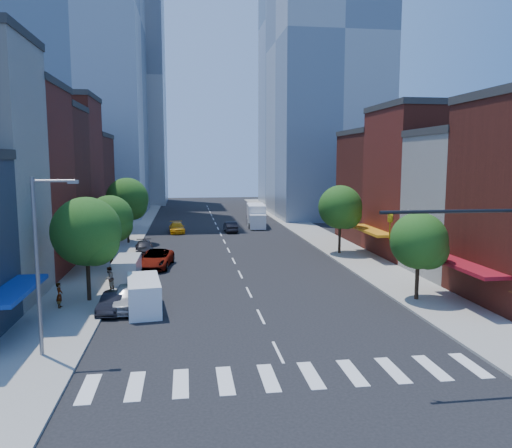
{
  "coord_description": "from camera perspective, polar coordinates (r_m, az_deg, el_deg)",
  "views": [
    {
      "loc": [
        -4.64,
        -24.55,
        9.95
      ],
      "look_at": [
        0.78,
        13.71,
        5.0
      ],
      "focal_mm": 35.0,
      "sensor_mm": 36.0,
      "label": 1
    }
  ],
  "objects": [
    {
      "name": "bldg_right_3",
      "position": [
        64.01,
        15.59,
        3.94
      ],
      "size": [
        12.0,
        10.0,
        13.0
      ],
      "primitive_type": "cube",
      "color": "#4C1A13",
      "rests_on": "ground"
    },
    {
      "name": "tree_left_near",
      "position": [
        36.46,
        -18.59,
        -1.1
      ],
      "size": [
        4.8,
        4.8,
        7.3
      ],
      "color": "black",
      "rests_on": "sidewalk_left"
    },
    {
      "name": "bldg_right_2",
      "position": [
        54.96,
        19.81,
        4.32
      ],
      "size": [
        12.0,
        10.0,
        15.0
      ],
      "primitive_type": "cube",
      "color": "maroon",
      "rests_on": "ground"
    },
    {
      "name": "tree_right_far",
      "position": [
        53.28,
        9.78,
        1.72
      ],
      "size": [
        4.6,
        4.6,
        7.2
      ],
      "color": "black",
      "rests_on": "sidewalk_right"
    },
    {
      "name": "sidewalk_right",
      "position": [
        67.51,
        6.73,
        -1.16
      ],
      "size": [
        5.0,
        120.0,
        0.15
      ],
      "primitive_type": "cube",
      "color": "gray",
      "rests_on": "ground"
    },
    {
      "name": "parked_car_front",
      "position": [
        34.89,
        -14.42,
        -8.1
      ],
      "size": [
        2.08,
        4.89,
        1.65
      ],
      "primitive_type": "imported",
      "rotation": [
        0.0,
        0.0,
        0.03
      ],
      "color": "silver",
      "rests_on": "ground"
    },
    {
      "name": "tower_far_e",
      "position": [
        117.15,
        6.86,
        22.12
      ],
      "size": [
        22.0,
        22.0,
        80.0
      ],
      "primitive_type": "cube",
      "color": "#8C99A8",
      "rests_on": "ground"
    },
    {
      "name": "traffic_car_oncoming",
      "position": [
        69.56,
        -2.94,
        -0.33
      ],
      "size": [
        1.74,
        4.48,
        1.45
      ],
      "primitive_type": "imported",
      "rotation": [
        0.0,
        0.0,
        3.19
      ],
      "color": "black",
      "rests_on": "ground"
    },
    {
      "name": "bldg_left_5",
      "position": [
        73.48,
        -20.98,
        4.13
      ],
      "size": [
        12.0,
        10.0,
        13.0
      ],
      "primitive_type": "cube",
      "color": "#4C1A13",
      "rests_on": "ground"
    },
    {
      "name": "tower_nw",
      "position": [
        99.34,
        -19.25,
        21.52
      ],
      "size": [
        20.0,
        22.0,
        70.0
      ],
      "primitive_type": "cube",
      "color": "#8C99A8",
      "rests_on": "ground"
    },
    {
      "name": "parked_car_third",
      "position": [
        47.48,
        -11.4,
        -3.93
      ],
      "size": [
        3.52,
        6.25,
        1.65
      ],
      "primitive_type": "imported",
      "rotation": [
        0.0,
        0.0,
        -0.14
      ],
      "color": "#999999",
      "rests_on": "ground"
    },
    {
      "name": "cargo_van_far",
      "position": [
        42.45,
        -14.52,
        -5.1
      ],
      "size": [
        1.99,
        4.77,
        2.03
      ],
      "rotation": [
        0.0,
        0.0,
        -0.01
      ],
      "color": "silver",
      "rests_on": "ground"
    },
    {
      "name": "pedestrian_far",
      "position": [
        39.66,
        -16.44,
        -5.99
      ],
      "size": [
        0.95,
        1.05,
        1.78
      ],
      "primitive_type": "imported",
      "rotation": [
        0.0,
        0.0,
        -1.95
      ],
      "color": "#999999",
      "rests_on": "sidewalk_left"
    },
    {
      "name": "tree_left_mid",
      "position": [
        47.27,
        -16.17,
        0.42
      ],
      "size": [
        4.2,
        4.2,
        6.65
      ],
      "color": "black",
      "rests_on": "sidewalk_left"
    },
    {
      "name": "crosswalk",
      "position": [
        24.19,
        3.89,
        -17.0
      ],
      "size": [
        19.0,
        3.0,
        0.01
      ],
      "primitive_type": "cube",
      "color": "silver",
      "rests_on": "ground"
    },
    {
      "name": "ground",
      "position": [
        26.89,
        2.53,
        -14.42
      ],
      "size": [
        220.0,
        220.0,
        0.0
      ],
      "primitive_type": "plane",
      "color": "black",
      "rests_on": "ground"
    },
    {
      "name": "bldg_left_3",
      "position": [
        56.05,
        -25.1,
        4.11
      ],
      "size": [
        12.0,
        8.0,
        15.0
      ],
      "primitive_type": "cube",
      "color": "#4C1A13",
      "rests_on": "ground"
    },
    {
      "name": "parked_car_rear",
      "position": [
        54.71,
        -12.64,
        -2.64
      ],
      "size": [
        2.33,
        4.78,
        1.34
      ],
      "primitive_type": "imported",
      "rotation": [
        0.0,
        0.0,
        0.1
      ],
      "color": "black",
      "rests_on": "ground"
    },
    {
      "name": "tree_left_far",
      "position": [
        61.03,
        -14.37,
        2.61
      ],
      "size": [
        5.0,
        5.0,
        7.75
      ],
      "color": "black",
      "rests_on": "sidewalk_left"
    },
    {
      "name": "traffic_car_far",
      "position": [
        83.75,
        -0.46,
        0.97
      ],
      "size": [
        1.86,
        4.24,
        1.42
      ],
      "primitive_type": "imported",
      "rotation": [
        0.0,
        0.0,
        3.1
      ],
      "color": "#999999",
      "rests_on": "ground"
    },
    {
      "name": "tower_far_w",
      "position": [
        121.64,
        -14.85,
        15.6
      ],
      "size": [
        18.0,
        18.0,
        56.0
      ],
      "primitive_type": "cube",
      "color": "#9EA5AD",
      "rests_on": "ground"
    },
    {
      "name": "sidewalk_left",
      "position": [
        65.77,
        -14.85,
        -1.58
      ],
      "size": [
        5.0,
        120.0,
        0.15
      ],
      "primitive_type": "cube",
      "color": "gray",
      "rests_on": "ground"
    },
    {
      "name": "tree_right_near",
      "position": [
        36.79,
        18.35,
        -2.08
      ],
      "size": [
        4.0,
        4.0,
        6.2
      ],
      "color": "black",
      "rests_on": "sidewalk_right"
    },
    {
      "name": "pedestrian_near",
      "position": [
        36.1,
        -21.54,
        -7.57
      ],
      "size": [
        0.43,
        0.64,
        1.71
      ],
      "primitive_type": "imported",
      "rotation": [
        0.0,
        0.0,
        1.61
      ],
      "color": "#999999",
      "rests_on": "sidewalk_left"
    },
    {
      "name": "streetlight",
      "position": [
        26.94,
        -23.39,
        -3.3
      ],
      "size": [
        2.25,
        0.25,
        9.0
      ],
      "color": "slate",
      "rests_on": "sidewalk_left"
    },
    {
      "name": "tower_ne",
      "position": [
        92.2,
        8.11,
        19.79
      ],
      "size": [
        18.0,
        20.0,
        60.0
      ],
      "primitive_type": "cube",
      "color": "#9EA5AD",
      "rests_on": "ground"
    },
    {
      "name": "box_truck",
      "position": [
        75.01,
        0.03,
        0.89
      ],
      "size": [
        3.07,
        8.42,
        3.32
      ],
      "rotation": [
        0.0,
        0.0,
        -0.08
      ],
      "color": "white",
      "rests_on": "ground"
    },
    {
      "name": "parked_car_second",
      "position": [
        34.54,
        -16.03,
        -8.62
      ],
      "size": [
        1.81,
        4.03,
        1.28
      ],
      "primitive_type": "imported",
      "rotation": [
        0.0,
        0.0,
        -0.12
      ],
      "color": "black",
      "rests_on": "ground"
    },
    {
      "name": "cargo_van_near",
      "position": [
        34.16,
        -12.68,
        -7.95
      ],
      "size": [
        2.6,
        5.28,
        2.16
      ],
      "rotation": [
        0.0,
        0.0,
        0.12
      ],
      "color": "white",
      "rests_on": "ground"
    },
    {
      "name": "taxi",
      "position": [
        69.61,
        -9.03,
        -0.41
      ],
      "size": [
        2.36,
        5.1,
        1.44
      ],
      "primitive_type": "imported",
      "rotation": [
        0.0,
        0.0,
        0.07
      ],
      "color": "#FFA90D",
      "rests_on": "ground"
    },
    {
      "name": "bldg_left_4",
      "position": [
        64.19,
        -22.95,
        5.43
      ],
      "size": [
        12.0,
        9.0,
        17.0
      ],
      "primitive_type": "cube",
      "color": "maroon",
      "rests_on": "ground"
    },
    {
      "name": "bldg_right_1",
      "position": [
        47.3,
        24.8,
        1.84
      ],
      "size": [
        12.0,
        8.0,
        12.0
      ],
      "primitive_type": "cube",
      "color": "beige",
      "rests_on": "ground"
    }
  ]
}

